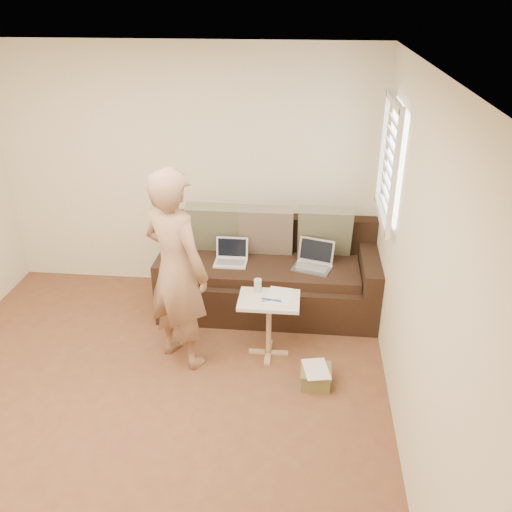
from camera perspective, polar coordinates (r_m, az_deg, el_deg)
name	(u,v)px	position (r m, az deg, el deg)	size (l,w,h in m)	color
floor	(137,420)	(4.49, -12.55, -16.70)	(4.50, 4.50, 0.00)	brown
ceiling	(91,74)	(3.32, -17.18, 18.02)	(4.50, 4.50, 0.00)	white
wall_back	(188,172)	(5.72, -7.24, 8.87)	(4.00, 4.00, 0.00)	beige
wall_right	(420,290)	(3.60, 17.10, -3.50)	(4.50, 4.50, 0.00)	beige
window_blinds	(390,161)	(4.80, 14.12, 9.77)	(0.12, 0.88, 1.08)	white
sofa	(269,271)	(5.50, 1.42, -1.59)	(2.20, 0.95, 0.85)	black
pillow_left	(214,228)	(5.60, -4.50, 3.03)	(0.55, 0.14, 0.55)	#5E6148
pillow_mid	(266,231)	(5.52, 1.10, 2.71)	(0.55, 0.14, 0.55)	#6B594C
pillow_right	(325,231)	(5.54, 7.33, 2.61)	(0.55, 0.14, 0.55)	#5E6148
laptop_silver	(312,269)	(5.37, 5.97, -1.34)	(0.37, 0.26, 0.24)	#B7BABC
laptop_white	(231,264)	(5.44, -2.73, -0.83)	(0.33, 0.24, 0.24)	white
person	(176,270)	(4.56, -8.49, -1.48)	(0.66, 0.45, 1.81)	#916B4F
side_table	(269,327)	(4.87, 1.36, -7.53)	(0.54, 0.38, 0.59)	silver
drinking_glass	(258,286)	(4.79, 0.19, -3.17)	(0.07, 0.07, 0.12)	silver
scissors	(271,300)	(4.68, 1.64, -4.71)	(0.18, 0.10, 0.02)	silver
paper_on_table	(279,296)	(4.75, 2.46, -4.25)	(0.21, 0.30, 0.00)	white
striped_box	(316,377)	(4.68, 6.37, -12.65)	(0.26, 0.26, 0.16)	#BD5D1C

